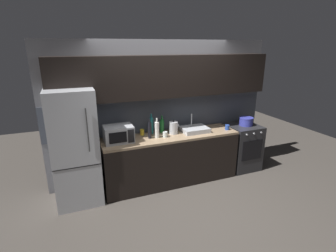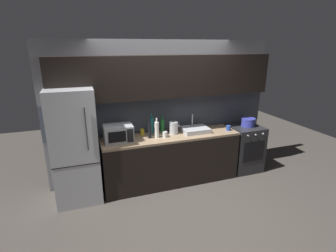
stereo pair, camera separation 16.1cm
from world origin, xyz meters
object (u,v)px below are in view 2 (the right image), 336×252
mug_blue (228,128)px  mug_clear (165,134)px  oven_range (244,148)px  wine_bottle_teal (152,125)px  refrigerator (75,146)px  wine_bottle_green (162,126)px  microwave (118,133)px  kettle (174,128)px  wine_bottle_dark (150,130)px  mug_yellow (142,132)px  wine_bottle_white (157,129)px  cooking_pot (248,122)px

mug_blue → mug_clear: mug_clear is taller
oven_range → wine_bottle_teal: (-1.84, 0.22, 0.60)m
refrigerator → wine_bottle_green: 1.52m
refrigerator → mug_clear: bearing=-2.1°
microwave → mug_blue: microwave is taller
kettle → mug_clear: size_ratio=2.50×
wine_bottle_green → wine_bottle_teal: (-0.20, 0.01, 0.02)m
wine_bottle_dark → wine_bottle_green: (0.30, 0.21, -0.02)m
mug_blue → mug_clear: (-1.22, 0.05, 0.00)m
refrigerator → oven_range: (3.14, -0.00, -0.46)m
wine_bottle_green → mug_yellow: 0.38m
wine_bottle_teal → mug_blue: (1.38, -0.31, -0.10)m
oven_range → mug_yellow: mug_yellow is taller
wine_bottle_dark → mug_blue: (1.48, -0.09, -0.10)m
microwave → mug_blue: 2.01m
refrigerator → wine_bottle_teal: 1.33m
refrigerator → wine_bottle_white: bearing=-0.9°
kettle → mug_blue: size_ratio=2.63×
microwave → wine_bottle_white: wine_bottle_white is taller
wine_bottle_dark → wine_bottle_green: 0.37m
oven_range → kettle: (-1.48, 0.07, 0.56)m
mug_blue → cooking_pot: size_ratio=0.34×
wine_bottle_white → wine_bottle_green: size_ratio=1.10×
mug_blue → oven_range: bearing=12.0°
wine_bottle_dark → refrigerator: bearing=179.6°
microwave → cooking_pot: size_ratio=1.73×
kettle → microwave: bearing=-177.0°
mug_yellow → kettle: bearing=-13.2°
wine_bottle_white → wine_bottle_green: 0.29m
kettle → refrigerator: bearing=-177.6°
microwave → mug_yellow: bearing=22.0°
cooking_pot → wine_bottle_green: bearing=173.0°
microwave → mug_yellow: size_ratio=4.47×
wine_bottle_dark → mug_yellow: wine_bottle_dark is taller
wine_bottle_white → mug_blue: wine_bottle_white is taller
kettle → oven_range: bearing=-2.8°
wine_bottle_dark → mug_clear: size_ratio=3.57×
refrigerator → mug_yellow: refrigerator is taller
wine_bottle_teal → mug_yellow: bearing=-174.4°
kettle → mug_clear: 0.25m
wine_bottle_dark → mug_yellow: (-0.08, 0.21, -0.09)m
wine_bottle_white → wine_bottle_dark: bearing=173.6°
wine_bottle_white → refrigerator: bearing=179.1°
microwave → mug_clear: bearing=-5.3°
mug_clear → oven_range: bearing=1.8°
refrigerator → cooking_pot: 3.18m
kettle → cooking_pot: (1.52, -0.07, -0.03)m
wine_bottle_green → kettle: bearing=-39.3°
microwave → mug_yellow: microwave is taller
mug_blue → wine_bottle_green: bearing=165.5°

